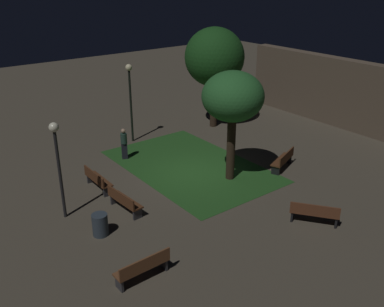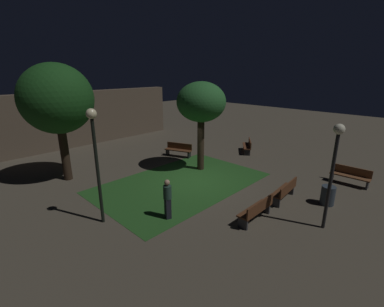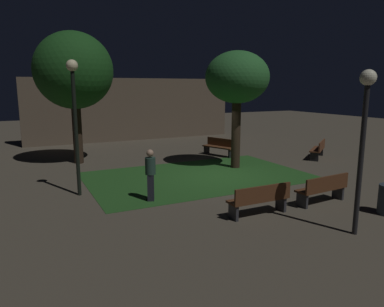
{
  "view_description": "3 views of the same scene",
  "coord_description": "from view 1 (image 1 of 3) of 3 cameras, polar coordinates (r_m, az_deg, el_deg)",
  "views": [
    {
      "loc": [
        14.62,
        -11.09,
        8.85
      ],
      "look_at": [
        0.04,
        0.04,
        1.01
      ],
      "focal_mm": 40.46,
      "sensor_mm": 36.0,
      "label": 1
    },
    {
      "loc": [
        -9.34,
        -8.7,
        5.5
      ],
      "look_at": [
        0.73,
        1.05,
        1.14
      ],
      "focal_mm": 24.98,
      "sensor_mm": 36.0,
      "label": 2
    },
    {
      "loc": [
        -6.93,
        -11.69,
        3.47
      ],
      "look_at": [
        -0.75,
        0.84,
        0.86
      ],
      "focal_mm": 33.3,
      "sensor_mm": 36.0,
      "label": 3
    }
  ],
  "objects": [
    {
      "name": "building_wall_backdrop",
      "position": [
        27.57,
        19.24,
        7.51
      ],
      "size": [
        13.72,
        0.8,
        4.04
      ],
      "primitive_type": "cube",
      "color": "brown",
      "rests_on": "ground"
    },
    {
      "name": "lamp_post_plaza_west",
      "position": [
        16.49,
        -17.35,
        0.05
      ],
      "size": [
        0.36,
        0.36,
        3.86
      ],
      "color": "black",
      "rests_on": "ground"
    },
    {
      "name": "bench_front_left",
      "position": [
        16.9,
        15.83,
        -7.52
      ],
      "size": [
        1.73,
        1.46,
        0.88
      ],
      "color": "brown",
      "rests_on": "ground"
    },
    {
      "name": "trash_bin",
      "position": [
        16.03,
        -12.02,
        -9.16
      ],
      "size": [
        0.57,
        0.57,
        0.83
      ],
      "primitive_type": "cylinder",
      "color": "#2D3842",
      "rests_on": "ground"
    },
    {
      "name": "bench_front_right",
      "position": [
        21.07,
        11.98,
        -0.8
      ],
      "size": [
        1.09,
        1.85,
        0.88
      ],
      "color": "#512D19",
      "rests_on": "ground"
    },
    {
      "name": "ground_plane",
      "position": [
        20.37,
        -0.16,
        -2.61
      ],
      "size": [
        60.0,
        60.0,
        0.0
      ],
      "primitive_type": "plane",
      "color": "#4C4438"
    },
    {
      "name": "grass_lawn",
      "position": [
        21.1,
        -0.23,
        -1.64
      ],
      "size": [
        8.52,
        5.4,
        0.01
      ],
      "primitive_type": "cube",
      "color": "#23511E",
      "rests_on": "ground"
    },
    {
      "name": "bench_near_trees",
      "position": [
        19.15,
        -12.39,
        -3.36
      ],
      "size": [
        1.8,
        0.48,
        0.88
      ],
      "color": "#512D19",
      "rests_on": "ground"
    },
    {
      "name": "bench_path_side",
      "position": [
        13.72,
        -6.46,
        -14.63
      ],
      "size": [
        0.52,
        1.81,
        0.88
      ],
      "color": "brown",
      "rests_on": "ground"
    },
    {
      "name": "bench_back_row",
      "position": [
        17.27,
        -8.98,
        -6.16
      ],
      "size": [
        1.83,
        0.62,
        0.88
      ],
      "color": "#512D19",
      "rests_on": "ground"
    },
    {
      "name": "pedestrian",
      "position": [
        21.85,
        -8.95,
        1.37
      ],
      "size": [
        0.32,
        0.33,
        1.61
      ],
      "color": "black",
      "rests_on": "ground"
    },
    {
      "name": "tree_back_right",
      "position": [
        25.49,
        2.99,
        12.5
      ],
      "size": [
        3.45,
        3.45,
        5.89
      ],
      "color": "#2D2116",
      "rests_on": "ground"
    },
    {
      "name": "lamp_post_near_wall",
      "position": [
        23.5,
        -8.17,
        8.35
      ],
      "size": [
        0.36,
        0.36,
        4.3
      ],
      "color": "black",
      "rests_on": "ground"
    },
    {
      "name": "tree_tall_center",
      "position": [
        18.61,
        5.4,
        7.32
      ],
      "size": [
        2.69,
        2.69,
        4.96
      ],
      "color": "#2D2116",
      "rests_on": "ground"
    }
  ]
}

